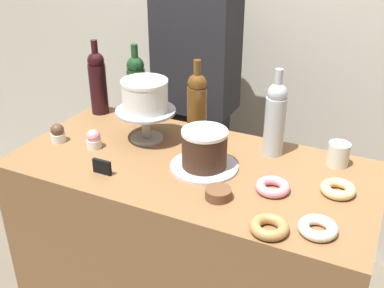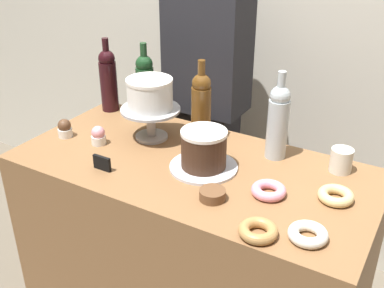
{
  "view_description": "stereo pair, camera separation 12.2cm",
  "coord_description": "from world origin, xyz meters",
  "px_view_note": "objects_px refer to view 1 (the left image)",
  "views": [
    {
      "loc": [
        0.62,
        -1.31,
        1.71
      ],
      "look_at": [
        0.0,
        0.0,
        0.97
      ],
      "focal_mm": 43.66,
      "sensor_mm": 36.0,
      "label": 1
    },
    {
      "loc": [
        0.73,
        -1.25,
        1.71
      ],
      "look_at": [
        0.0,
        0.0,
        0.97
      ],
      "focal_mm": 43.66,
      "sensor_mm": 36.0,
      "label": 2
    }
  ],
  "objects_px": {
    "white_layer_cake": "(145,95)",
    "cookie_stack": "(218,193)",
    "wine_bottle_green": "(136,87)",
    "donut_pink": "(273,187)",
    "coffee_cup_ceramic": "(338,154)",
    "price_sign_chalkboard": "(102,167)",
    "barista_figure": "(196,110)",
    "donut_glazed": "(338,189)",
    "wine_bottle_amber": "(197,106)",
    "donut_sugar": "(318,228)",
    "wine_bottle_clear": "(275,118)",
    "wine_bottle_dark_red": "(98,82)",
    "chocolate_round_cake": "(204,148)",
    "donut_maple": "(269,227)",
    "cupcake_strawberry": "(94,139)",
    "cupcake_chocolate": "(58,133)",
    "cake_stand_pedestal": "(146,119)"
  },
  "relations": [
    {
      "from": "wine_bottle_green",
      "to": "donut_pink",
      "type": "height_order",
      "value": "wine_bottle_green"
    },
    {
      "from": "white_layer_cake",
      "to": "wine_bottle_green",
      "type": "bearing_deg",
      "value": 130.65
    },
    {
      "from": "chocolate_round_cake",
      "to": "donut_pink",
      "type": "bearing_deg",
      "value": -9.33
    },
    {
      "from": "cupcake_chocolate",
      "to": "barista_figure",
      "type": "bearing_deg",
      "value": 63.59
    },
    {
      "from": "wine_bottle_clear",
      "to": "donut_sugar",
      "type": "xyz_separation_m",
      "value": [
        0.25,
        -0.4,
        -0.13
      ]
    },
    {
      "from": "white_layer_cake",
      "to": "cookie_stack",
      "type": "relative_size",
      "value": 2.11
    },
    {
      "from": "wine_bottle_green",
      "to": "cupcake_strawberry",
      "type": "bearing_deg",
      "value": -91.12
    },
    {
      "from": "chocolate_round_cake",
      "to": "donut_glazed",
      "type": "relative_size",
      "value": 1.43
    },
    {
      "from": "wine_bottle_dark_red",
      "to": "donut_pink",
      "type": "bearing_deg",
      "value": -18.42
    },
    {
      "from": "donut_pink",
      "to": "cookie_stack",
      "type": "distance_m",
      "value": 0.18
    },
    {
      "from": "wine_bottle_dark_red",
      "to": "donut_pink",
      "type": "height_order",
      "value": "wine_bottle_dark_red"
    },
    {
      "from": "wine_bottle_green",
      "to": "cupcake_chocolate",
      "type": "relative_size",
      "value": 4.38
    },
    {
      "from": "donut_sugar",
      "to": "cupcake_chocolate",
      "type": "bearing_deg",
      "value": 172.44
    },
    {
      "from": "coffee_cup_ceramic",
      "to": "price_sign_chalkboard",
      "type": "bearing_deg",
      "value": -150.33
    },
    {
      "from": "price_sign_chalkboard",
      "to": "cookie_stack",
      "type": "bearing_deg",
      "value": 4.43
    },
    {
      "from": "coffee_cup_ceramic",
      "to": "cake_stand_pedestal",
      "type": "bearing_deg",
      "value": -170.71
    },
    {
      "from": "wine_bottle_clear",
      "to": "wine_bottle_dark_red",
      "type": "height_order",
      "value": "same"
    },
    {
      "from": "wine_bottle_amber",
      "to": "donut_sugar",
      "type": "relative_size",
      "value": 2.91
    },
    {
      "from": "cake_stand_pedestal",
      "to": "donut_pink",
      "type": "xyz_separation_m",
      "value": [
        0.55,
        -0.15,
        -0.07
      ]
    },
    {
      "from": "white_layer_cake",
      "to": "wine_bottle_dark_red",
      "type": "distance_m",
      "value": 0.36
    },
    {
      "from": "cupcake_chocolate",
      "to": "chocolate_round_cake",
      "type": "bearing_deg",
      "value": 5.53
    },
    {
      "from": "wine_bottle_dark_red",
      "to": "donut_sugar",
      "type": "height_order",
      "value": "wine_bottle_dark_red"
    },
    {
      "from": "wine_bottle_clear",
      "to": "donut_maple",
      "type": "relative_size",
      "value": 2.91
    },
    {
      "from": "wine_bottle_green",
      "to": "barista_figure",
      "type": "distance_m",
      "value": 0.37
    },
    {
      "from": "cake_stand_pedestal",
      "to": "wine_bottle_green",
      "type": "height_order",
      "value": "wine_bottle_green"
    },
    {
      "from": "cupcake_strawberry",
      "to": "price_sign_chalkboard",
      "type": "xyz_separation_m",
      "value": [
        0.14,
        -0.15,
        -0.01
      ]
    },
    {
      "from": "wine_bottle_dark_red",
      "to": "cookie_stack",
      "type": "height_order",
      "value": "wine_bottle_dark_red"
    },
    {
      "from": "white_layer_cake",
      "to": "chocolate_round_cake",
      "type": "distance_m",
      "value": 0.33
    },
    {
      "from": "cupcake_chocolate",
      "to": "coffee_cup_ceramic",
      "type": "height_order",
      "value": "coffee_cup_ceramic"
    },
    {
      "from": "price_sign_chalkboard",
      "to": "white_layer_cake",
      "type": "bearing_deg",
      "value": 88.95
    },
    {
      "from": "price_sign_chalkboard",
      "to": "barista_figure",
      "type": "relative_size",
      "value": 0.04
    },
    {
      "from": "wine_bottle_green",
      "to": "white_layer_cake",
      "type": "bearing_deg",
      "value": -49.35
    },
    {
      "from": "cookie_stack",
      "to": "price_sign_chalkboard",
      "type": "distance_m",
      "value": 0.42
    },
    {
      "from": "cookie_stack",
      "to": "cupcake_chocolate",
      "type": "bearing_deg",
      "value": 172.29
    },
    {
      "from": "chocolate_round_cake",
      "to": "wine_bottle_dark_red",
      "type": "relative_size",
      "value": 0.49
    },
    {
      "from": "barista_figure",
      "to": "donut_glazed",
      "type": "bearing_deg",
      "value": -35.04
    },
    {
      "from": "white_layer_cake",
      "to": "cupcake_strawberry",
      "type": "xyz_separation_m",
      "value": [
        -0.15,
        -0.15,
        -0.15
      ]
    },
    {
      "from": "cupcake_strawberry",
      "to": "donut_glazed",
      "type": "relative_size",
      "value": 0.66
    },
    {
      "from": "chocolate_round_cake",
      "to": "price_sign_chalkboard",
      "type": "bearing_deg",
      "value": -148.02
    },
    {
      "from": "wine_bottle_green",
      "to": "cupcake_strawberry",
      "type": "relative_size",
      "value": 4.38
    },
    {
      "from": "donut_sugar",
      "to": "cupcake_strawberry",
      "type": "bearing_deg",
      "value": 170.01
    },
    {
      "from": "donut_pink",
      "to": "donut_glazed",
      "type": "height_order",
      "value": "same"
    },
    {
      "from": "cake_stand_pedestal",
      "to": "price_sign_chalkboard",
      "type": "height_order",
      "value": "cake_stand_pedestal"
    },
    {
      "from": "donut_maple",
      "to": "wine_bottle_green",
      "type": "bearing_deg",
      "value": 145.22
    },
    {
      "from": "price_sign_chalkboard",
      "to": "coffee_cup_ceramic",
      "type": "xyz_separation_m",
      "value": [
        0.72,
        0.41,
        0.02
      ]
    },
    {
      "from": "wine_bottle_clear",
      "to": "donut_maple",
      "type": "distance_m",
      "value": 0.49
    },
    {
      "from": "white_layer_cake",
      "to": "donut_sugar",
      "type": "distance_m",
      "value": 0.81
    },
    {
      "from": "wine_bottle_amber",
      "to": "donut_maple",
      "type": "xyz_separation_m",
      "value": [
        0.43,
        -0.43,
        -0.13
      ]
    },
    {
      "from": "donut_sugar",
      "to": "wine_bottle_amber",
      "type": "bearing_deg",
      "value": 145.6
    },
    {
      "from": "cookie_stack",
      "to": "wine_bottle_dark_red",
      "type": "bearing_deg",
      "value": 151.2
    }
  ]
}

